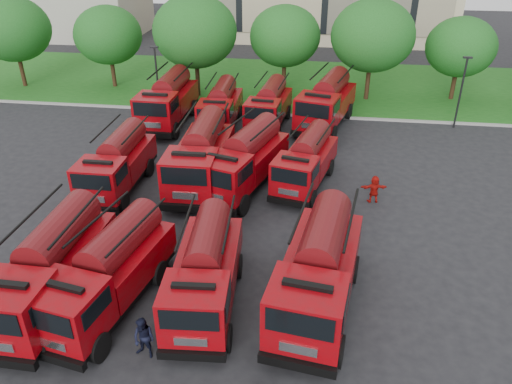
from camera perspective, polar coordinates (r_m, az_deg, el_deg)
ground at (r=22.92m, az=0.25°, el=-7.01°), size 140.00×140.00×0.00m
lawn at (r=46.40m, az=4.65°, el=12.20°), size 70.00×16.00×0.12m
curb at (r=38.73m, az=3.83°, el=8.77°), size 70.00×0.30×0.14m
tree_0 at (r=48.98m, az=-26.07°, el=16.38°), size 6.30×6.30×7.70m
tree_1 at (r=46.15m, az=-16.56°, el=16.81°), size 5.71×5.71×6.98m
tree_2 at (r=41.99m, az=-6.99°, el=17.74°), size 6.72×6.72×8.22m
tree_3 at (r=43.39m, az=3.33°, el=17.36°), size 5.88×5.88×7.19m
tree_4 at (r=41.82m, az=13.20°, el=16.99°), size 6.55×6.55×8.01m
tree_5 at (r=44.11m, az=22.36°, el=15.07°), size 5.46×5.46×6.68m
lamp_post_0 at (r=39.12m, az=-11.25°, el=12.85°), size 0.60×0.25×5.11m
lamp_post_1 at (r=38.30m, az=22.43°, el=10.88°), size 0.60×0.25×5.11m
fire_truck_0 at (r=20.87m, az=-22.51°, el=-8.01°), size 2.79×7.39×3.35m
fire_truck_1 at (r=20.04m, az=-16.57°, el=-8.80°), size 3.66×7.29×3.17m
fire_truck_2 at (r=19.51m, az=-5.83°, el=-8.94°), size 2.86×6.86×3.05m
fire_truck_3 at (r=19.29m, az=7.14°, el=-8.81°), size 3.62×7.83×3.43m
fire_truck_4 at (r=28.51m, az=-15.53°, el=3.22°), size 2.54×6.83×3.10m
fire_truck_5 at (r=28.01m, az=-6.30°, el=4.16°), size 2.98×7.79×3.52m
fire_truck_6 at (r=27.49m, az=-1.37°, el=3.67°), size 4.55×7.82×3.37m
fire_truck_7 at (r=28.05m, az=5.72°, el=3.56°), size 3.62×6.77×2.93m
fire_truck_8 at (r=37.20m, az=-10.03°, el=10.28°), size 2.90×7.72×3.50m
fire_truck_9 at (r=36.18m, az=-4.04°, el=9.71°), size 2.57×6.70×3.03m
fire_truck_10 at (r=36.32m, az=1.52°, el=9.85°), size 2.93×6.83×3.02m
fire_truck_11 at (r=36.59m, az=8.06°, el=10.15°), size 4.47×8.17×3.53m
firefighter_1 at (r=18.79m, az=-12.40°, el=-17.79°), size 0.89×0.63×1.66m
firefighter_2 at (r=19.76m, az=4.20°, el=-14.13°), size 0.64×1.08×1.81m
firefighter_3 at (r=18.40m, az=5.26°, el=-18.33°), size 1.09×0.65×1.60m
firefighter_4 at (r=26.55m, az=-18.75°, el=-3.19°), size 0.94×0.76×1.68m
firefighter_5 at (r=27.57m, az=13.17°, el=-1.07°), size 1.50×0.83×1.53m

